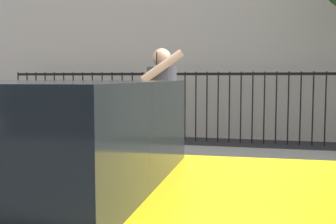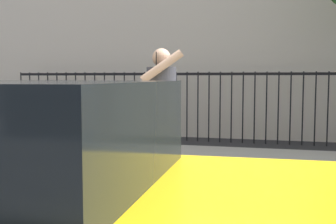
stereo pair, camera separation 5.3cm
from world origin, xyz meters
name	(u,v)px [view 1 (the left image)]	position (x,y,z in m)	size (l,w,h in m)	color
sidewalk	(250,180)	(0.00, 2.20, 0.07)	(28.00, 4.40, 0.15)	#9E9B93
iron_fence	(258,98)	(0.00, 5.90, 1.02)	(12.03, 0.04, 1.60)	black
taxi_yellow	(7,218)	(-1.15, -1.54, 0.70)	(4.25, 1.95, 1.45)	yellow
pedestrian_on_phone	(162,109)	(-0.97, 1.14, 1.11)	(0.51, 0.71, 1.65)	tan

